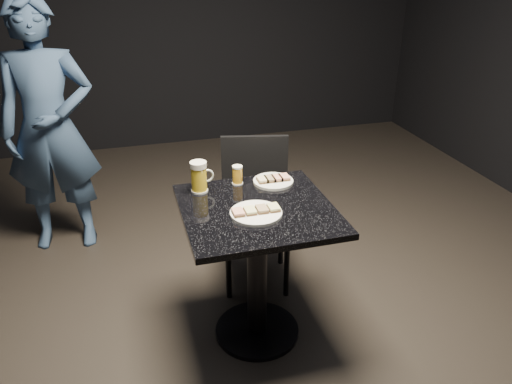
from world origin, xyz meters
TOP-DOWN VIEW (x-y plane):
  - floor at (0.00, 0.00)m, footprint 6.00×6.00m
  - plate_large at (-0.02, -0.07)m, footprint 0.24×0.24m
  - plate_small at (0.15, 0.24)m, footprint 0.21×0.21m
  - patron at (-1.00, 1.25)m, footprint 0.63×0.44m
  - table at (0.00, 0.00)m, footprint 0.70×0.70m
  - beer_mug at (-0.23, 0.24)m, footprint 0.12×0.08m
  - beer_tumbler at (-0.03, 0.28)m, footprint 0.06×0.06m
  - chair at (0.14, 0.52)m, footprint 0.47×0.47m
  - canapes_on_plate_large at (-0.02, -0.07)m, footprint 0.22×0.07m
  - canapes_on_plate_small at (0.15, 0.24)m, footprint 0.17×0.07m

SIDE VIEW (x-z plane):
  - floor at x=0.00m, z-range 0.00..0.00m
  - chair at x=0.14m, z-range 0.07..0.93m
  - table at x=0.00m, z-range 0.13..0.88m
  - plate_large at x=-0.02m, z-range 0.75..0.76m
  - plate_small at x=0.15m, z-range 0.75..0.76m
  - canapes_on_plate_large at x=-0.02m, z-range 0.76..0.78m
  - canapes_on_plate_small at x=0.15m, z-range 0.76..0.78m
  - beer_tumbler at x=-0.03m, z-range 0.75..0.85m
  - patron at x=-1.00m, z-range 0.00..1.62m
  - beer_mug at x=-0.23m, z-range 0.75..0.91m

